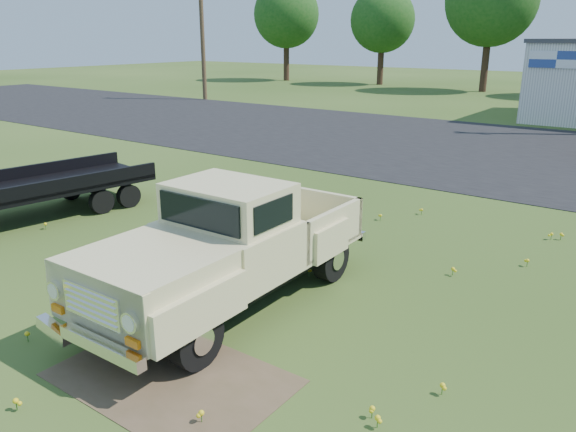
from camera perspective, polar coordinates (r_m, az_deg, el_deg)
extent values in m
plane|color=#2F4917|center=(10.56, -5.30, -6.01)|extent=(140.00, 140.00, 0.00)
cube|color=black|center=(23.52, 19.58, 6.34)|extent=(90.00, 14.00, 0.02)
cube|color=brown|center=(7.76, -11.72, -15.82)|extent=(3.00, 2.00, 0.01)
cube|color=brown|center=(14.29, -2.14, 0.47)|extent=(2.20, 1.60, 0.01)
cube|color=white|center=(30.77, 25.63, 14.14)|extent=(2.50, 0.08, 0.80)
cylinder|color=#41331E|center=(40.77, -8.70, 17.92)|extent=(0.30, 0.30, 9.00)
cylinder|color=#39241A|center=(58.49, -0.17, 15.36)|extent=(0.56, 0.56, 3.60)
sphere|color=#164B15|center=(58.48, -0.17, 19.79)|extent=(6.40, 6.40, 6.40)
cylinder|color=#39241A|center=(54.12, 9.37, 14.75)|extent=(0.56, 0.56, 3.24)
sphere|color=#164B15|center=(54.08, 9.59, 19.05)|extent=(5.76, 5.76, 5.76)
cylinder|color=#39241A|center=(48.95, 19.36, 14.15)|extent=(0.56, 0.56, 3.96)
sphere|color=#164B15|center=(48.98, 19.98, 19.93)|extent=(7.04, 7.04, 7.04)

